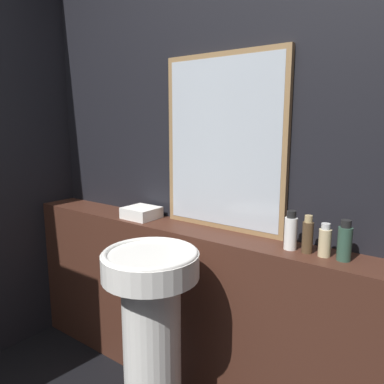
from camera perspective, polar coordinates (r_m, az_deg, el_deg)
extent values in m
cube|color=black|center=(1.89, 6.09, 5.17)|extent=(8.00, 0.06, 2.50)
cube|color=#422319|center=(2.01, 3.36, -18.58)|extent=(2.58, 0.23, 0.89)
cylinder|color=white|center=(1.80, -6.04, -24.47)|extent=(0.25, 0.25, 0.79)
cylinder|color=white|center=(1.58, -6.36, -11.04)|extent=(0.41, 0.41, 0.10)
torus|color=white|center=(1.56, -6.40, -9.28)|extent=(0.40, 0.40, 0.02)
cube|color=#937047|center=(1.85, 4.83, 7.38)|extent=(0.67, 0.03, 0.86)
cube|color=#B2BCC6|center=(1.85, 4.68, 7.37)|extent=(0.62, 0.02, 0.81)
cube|color=white|center=(2.13, -7.70, -3.14)|extent=(0.18, 0.17, 0.06)
cylinder|color=white|center=(1.65, 14.80, -6.14)|extent=(0.05, 0.05, 0.14)
cylinder|color=black|center=(1.62, 14.94, -3.30)|extent=(0.04, 0.04, 0.03)
cylinder|color=#4C3823|center=(1.62, 17.19, -6.64)|extent=(0.04, 0.04, 0.13)
cylinder|color=tan|center=(1.60, 17.35, -3.92)|extent=(0.03, 0.03, 0.03)
cylinder|color=#C6B284|center=(1.61, 19.57, -7.32)|extent=(0.05, 0.05, 0.11)
cylinder|color=silver|center=(1.59, 19.72, -4.96)|extent=(0.04, 0.04, 0.02)
cylinder|color=#2D4C3D|center=(1.58, 22.22, -7.35)|extent=(0.05, 0.05, 0.13)
cylinder|color=black|center=(1.56, 22.43, -4.50)|extent=(0.04, 0.04, 0.03)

